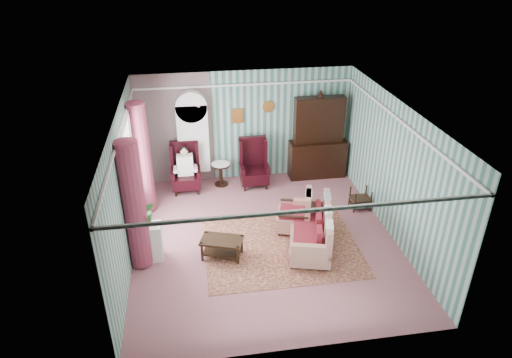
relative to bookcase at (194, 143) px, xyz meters
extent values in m
plane|color=#8A5056|center=(1.35, -2.84, -1.12)|extent=(6.00, 6.00, 0.00)
cube|color=#38665E|center=(1.35, 0.16, 0.33)|extent=(5.50, 0.02, 2.90)
cube|color=#38665E|center=(1.35, -5.84, 0.33)|extent=(5.50, 0.02, 2.90)
cube|color=#38665E|center=(-1.40, -2.84, 0.33)|extent=(0.02, 6.00, 2.90)
cube|color=#38665E|center=(4.10, -2.84, 0.33)|extent=(0.02, 6.00, 2.90)
cube|color=white|center=(1.35, -2.84, 1.78)|extent=(5.50, 6.00, 0.02)
cube|color=#994E65|center=(-0.45, 0.15, 0.33)|extent=(1.90, 0.01, 2.90)
cube|color=silver|center=(1.35, -2.84, 1.43)|extent=(5.50, 6.00, 0.05)
cube|color=white|center=(-1.37, -2.24, 0.43)|extent=(0.04, 1.50, 1.90)
cylinder|color=brown|center=(-1.20, -3.29, 0.23)|extent=(0.44, 0.44, 2.60)
cylinder|color=brown|center=(-1.20, -1.19, 0.23)|extent=(0.44, 0.44, 2.60)
cube|color=#BF8133|center=(1.15, 0.13, 0.63)|extent=(0.30, 0.03, 0.38)
cube|color=silver|center=(0.00, 0.00, 0.00)|extent=(0.80, 0.28, 2.24)
cube|color=black|center=(3.25, -0.12, 0.06)|extent=(1.50, 0.56, 2.36)
cube|color=black|center=(-0.25, -0.39, -0.50)|extent=(0.76, 0.80, 1.25)
cube|color=black|center=(1.50, -0.39, -0.50)|extent=(0.76, 0.80, 1.25)
cylinder|color=black|center=(0.65, -0.24, -0.82)|extent=(0.50, 0.50, 0.60)
cube|color=black|center=(3.82, -1.94, -0.85)|extent=(0.45, 0.38, 0.54)
cube|color=silver|center=(-1.05, -3.14, -0.72)|extent=(0.55, 0.35, 0.80)
cube|color=#551C22|center=(1.65, -3.14, -1.11)|extent=(3.20, 2.60, 0.01)
cube|color=beige|center=(2.25, -3.19, -0.57)|extent=(1.34, 2.00, 1.11)
cube|color=beige|center=(2.05, -2.56, -0.68)|extent=(0.96, 0.97, 0.88)
cube|color=black|center=(0.40, -3.30, -0.91)|extent=(0.94, 0.72, 0.42)
imported|color=#1B5820|center=(-1.07, -3.28, -0.13)|extent=(0.43, 0.40, 0.38)
imported|color=#244D18|center=(-0.99, -3.00, -0.10)|extent=(0.26, 0.22, 0.44)
imported|color=#24531A|center=(-1.15, -3.11, -0.12)|extent=(0.27, 0.27, 0.40)
camera|label=1|loc=(-0.08, -10.79, 4.65)|focal=32.00mm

